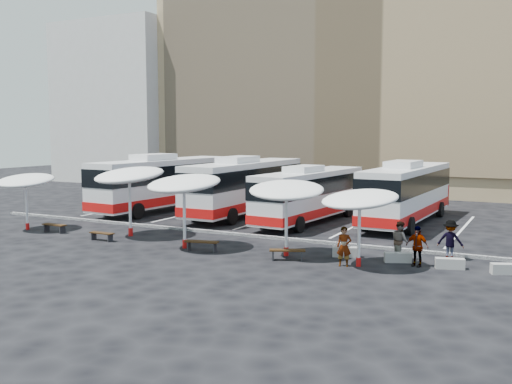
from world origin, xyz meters
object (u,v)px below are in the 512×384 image
at_px(sunshade_2, 184,184).
at_px(wood_bench_3, 287,252).
at_px(sunshade_3, 286,190).
at_px(passenger_0, 344,246).
at_px(wood_bench_0, 54,226).
at_px(sunshade_4, 360,199).
at_px(bus_3, 407,191).
at_px(conc_bench_2, 450,264).
at_px(wood_bench_2, 202,243).
at_px(sunshade_1, 129,175).
at_px(passenger_3, 450,240).
at_px(conc_bench_0, 346,252).
at_px(passenger_1, 401,240).
at_px(passenger_2, 417,246).
at_px(bus_2, 311,193).
at_px(bus_0, 164,181).
at_px(wood_bench_1, 102,234).
at_px(conc_bench_1, 398,257).
at_px(bus_1, 246,185).
at_px(conc_bench_3, 506,269).
at_px(sunshade_0, 26,181).

relative_size(sunshade_2, wood_bench_3, 2.41).
relative_size(sunshade_3, passenger_0, 2.49).
relative_size(sunshade_3, wood_bench_0, 2.73).
relative_size(sunshade_4, passenger_0, 2.51).
distance_m(bus_3, conc_bench_2, 12.31).
bearing_deg(bus_3, wood_bench_2, -114.98).
xyz_separation_m(sunshade_1, passenger_3, (16.71, 1.94, -2.46)).
relative_size(sunshade_1, conc_bench_0, 3.54).
bearing_deg(passenger_1, passenger_2, -175.79).
height_order(sunshade_1, passenger_3, sunshade_1).
height_order(wood_bench_2, passenger_2, passenger_2).
bearing_deg(bus_2, passenger_2, -42.00).
distance_m(conc_bench_0, passenger_3, 4.69).
relative_size(conc_bench_2, passenger_3, 0.66).
bearing_deg(wood_bench_3, passenger_2, 15.42).
bearing_deg(passenger_3, sunshade_2, 16.98).
height_order(bus_3, passenger_0, bus_3).
xyz_separation_m(wood_bench_3, passenger_2, (5.41, 1.49, 0.50)).
distance_m(passenger_1, passenger_3, 2.24).
height_order(conc_bench_0, passenger_1, passenger_1).
height_order(bus_0, conc_bench_0, bus_0).
relative_size(wood_bench_1, passenger_3, 0.80).
bearing_deg(conc_bench_2, conc_bench_1, 175.44).
distance_m(wood_bench_0, passenger_1, 19.42).
height_order(sunshade_2, wood_bench_1, sunshade_2).
bearing_deg(passenger_1, sunshade_1, 54.68).
xyz_separation_m(bus_1, bus_3, (10.77, 1.50, -0.06)).
bearing_deg(passenger_1, bus_1, 15.60).
bearing_deg(conc_bench_3, bus_3, 119.90).
bearing_deg(passenger_2, sunshade_3, -159.94).
relative_size(bus_1, sunshade_1, 2.95).
bearing_deg(conc_bench_3, sunshade_4, -165.87).
bearing_deg(passenger_0, sunshade_4, 11.16).
relative_size(bus_3, passenger_2, 7.24).
distance_m(bus_3, sunshade_1, 17.18).
bearing_deg(sunshade_1, sunshade_4, -5.03).
relative_size(wood_bench_2, conc_bench_2, 1.44).
bearing_deg(passenger_1, sunshade_4, 109.78).
xyz_separation_m(sunshade_0, passenger_3, (23.48, 3.10, -2.00)).
xyz_separation_m(sunshade_0, wood_bench_0, (2.17, 0.02, -2.53)).
bearing_deg(sunshade_2, conc_bench_1, 9.69).
bearing_deg(conc_bench_1, passenger_1, 92.92).
relative_size(passenger_0, passenger_2, 0.99).
height_order(bus_0, passenger_1, bus_0).
distance_m(bus_0, sunshade_1, 10.52).
bearing_deg(wood_bench_2, wood_bench_1, -178.61).
xyz_separation_m(bus_1, bus_2, (5.20, -0.95, -0.23)).
relative_size(sunshade_2, conc_bench_3, 3.45).
xyz_separation_m(wood_bench_1, conc_bench_3, (19.58, 2.06, -0.12)).
distance_m(sunshade_4, wood_bench_0, 18.19).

